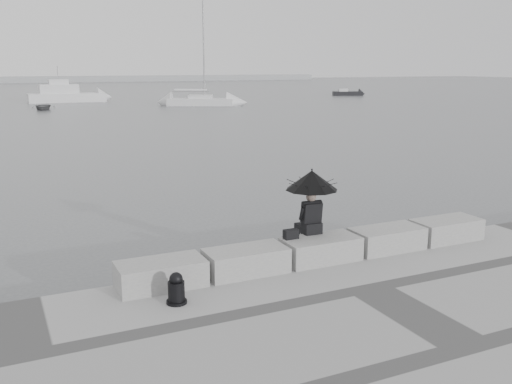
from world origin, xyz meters
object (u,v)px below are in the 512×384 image
sailboat_right (201,101)px  dinghy (43,107)px  small_motorboat (347,93)px  motor_cruiser (67,95)px  seated_person (312,188)px  mooring_bollard (176,291)px

sailboat_right → dinghy: (-16.92, 1.05, -0.23)m
small_motorboat → motor_cruiser: bearing=-156.5°
seated_person → mooring_bollard: size_ratio=2.47×
dinghy → small_motorboat: bearing=20.9°
seated_person → sailboat_right: (16.21, 52.18, -1.46)m
motor_cruiser → small_motorboat: motor_cruiser is taller
seated_person → motor_cruiser: bearing=90.8°
seated_person → motor_cruiser: size_ratio=0.15×
seated_person → sailboat_right: bearing=76.4°
seated_person → mooring_bollard: bearing=-156.4°
mooring_bollard → motor_cruiser: motor_cruiser is taller
motor_cruiser → seated_person: bearing=-93.1°
dinghy → motor_cruiser: bearing=79.2°
mooring_bollard → dinghy: bearing=87.2°
small_motorboat → seated_person: bearing=-99.6°
seated_person → small_motorboat: seated_person is taller
seated_person → mooring_bollard: (-3.36, -1.22, -1.25)m
mooring_bollard → motor_cruiser: 66.59m
seated_person → motor_cruiser: (3.22, 65.05, -1.09)m
seated_person → small_motorboat: 77.71m
motor_cruiser → small_motorboat: (40.95, -1.13, -0.57)m
seated_person → dinghy: 53.26m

